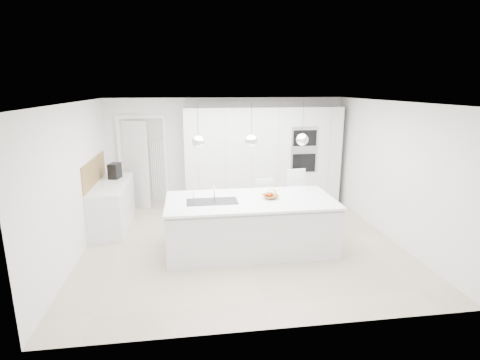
{
  "coord_description": "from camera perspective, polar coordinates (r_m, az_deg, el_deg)",
  "views": [
    {
      "loc": [
        -0.91,
        -6.22,
        2.75
      ],
      "look_at": [
        0.0,
        0.3,
        1.1
      ],
      "focal_mm": 28.0,
      "sensor_mm": 36.0,
      "label": 1
    }
  ],
  "objects": [
    {
      "name": "wall_back",
      "position": [
        8.89,
        -1.98,
        4.36
      ],
      "size": [
        5.5,
        0.0,
        5.5
      ],
      "primitive_type": "plane",
      "rotation": [
        1.57,
        0.0,
        0.0
      ],
      "color": "white",
      "rests_on": "ground"
    },
    {
      "name": "island_sink",
      "position": [
        6.23,
        -4.25,
        -4.0
      ],
      "size": [
        0.84,
        0.44,
        0.18
      ],
      "primitive_type": null,
      "color": "#3F3F42",
      "rests_on": "island_worktop"
    },
    {
      "name": "left_base_cabinets",
      "position": [
        7.92,
        -18.83,
        -3.73
      ],
      "size": [
        0.6,
        1.8,
        0.86
      ],
      "primitive_type": "cube",
      "color": "white",
      "rests_on": "floor"
    },
    {
      "name": "wall_left",
      "position": [
        6.65,
        -23.77,
        -0.17
      ],
      "size": [
        0.0,
        5.0,
        5.0
      ],
      "primitive_type": "plane",
      "rotation": [
        1.57,
        0.0,
        1.57
      ],
      "color": "white",
      "rests_on": "ground"
    },
    {
      "name": "apple_a",
      "position": [
        6.34,
        4.77,
        -2.28
      ],
      "size": [
        0.08,
        0.08,
        0.08
      ],
      "primitive_type": "sphere",
      "color": "#AB1700",
      "rests_on": "fruit_bowl"
    },
    {
      "name": "bar_stool_left",
      "position": [
        7.25,
        3.84,
        -4.0
      ],
      "size": [
        0.33,
        0.46,
        1.01
      ],
      "primitive_type": null,
      "rotation": [
        0.0,
        0.0,
        -0.0
      ],
      "color": "white",
      "rests_on": "floor"
    },
    {
      "name": "bar_stool_right",
      "position": [
        7.44,
        8.76,
        -3.03
      ],
      "size": [
        0.44,
        0.57,
        1.16
      ],
      "primitive_type": null,
      "rotation": [
        0.0,
        0.0,
        0.11
      ],
      "color": "white",
      "rests_on": "floor"
    },
    {
      "name": "tall_cabinets",
      "position": [
        8.74,
        3.47,
        3.5
      ],
      "size": [
        3.6,
        0.6,
        2.3
      ],
      "primitive_type": "cube",
      "color": "white",
      "rests_on": "floor"
    },
    {
      "name": "radiator",
      "position": [
        8.91,
        -12.41,
        1.44
      ],
      "size": [
        0.32,
        0.04,
        1.4
      ],
      "primitive_type": null,
      "color": "white",
      "rests_on": "floor"
    },
    {
      "name": "island_tap",
      "position": [
        6.36,
        -3.96,
        -1.46
      ],
      "size": [
        0.02,
        0.02,
        0.3
      ],
      "primitive_type": "cylinder",
      "color": "white",
      "rests_on": "island_worktop"
    },
    {
      "name": "apple_b",
      "position": [
        6.33,
        4.2,
        -2.27
      ],
      "size": [
        0.09,
        0.09,
        0.09
      ],
      "primitive_type": "sphere",
      "color": "#AB1700",
      "rests_on": "fruit_bowl"
    },
    {
      "name": "island_base",
      "position": [
        6.44,
        1.64,
        -7.06
      ],
      "size": [
        2.8,
        1.2,
        0.86
      ],
      "primitive_type": "cube",
      "color": "white",
      "rests_on": "floor"
    },
    {
      "name": "hallway_door",
      "position": [
        8.9,
        -16.14,
        2.22
      ],
      "size": [
        0.76,
        0.38,
        2.0
      ],
      "primitive_type": "cube",
      "rotation": [
        0.0,
        0.0,
        -0.44
      ],
      "color": "white",
      "rests_on": "floor"
    },
    {
      "name": "ceiling",
      "position": [
        6.29,
        0.39,
        11.8
      ],
      "size": [
        5.5,
        5.5,
        0.0
      ],
      "primitive_type": "plane",
      "rotation": [
        3.14,
        0.0,
        0.0
      ],
      "color": "white",
      "rests_on": "wall_back"
    },
    {
      "name": "island_worktop",
      "position": [
        6.34,
        1.59,
        -3.1
      ],
      "size": [
        2.84,
        1.4,
        0.04
      ],
      "primitive_type": "cube",
      "color": "white",
      "rests_on": "island_base"
    },
    {
      "name": "pendant_mid",
      "position": [
        6.06,
        1.73,
        6.01
      ],
      "size": [
        0.2,
        0.2,
        0.2
      ],
      "primitive_type": "sphere",
      "color": "white",
      "rests_on": "ceiling"
    },
    {
      "name": "banana_bunch",
      "position": [
        6.34,
        4.76,
        -1.87
      ],
      "size": [
        0.23,
        0.17,
        0.21
      ],
      "primitive_type": "torus",
      "rotation": [
        1.22,
        0.0,
        0.35
      ],
      "color": "yellow",
      "rests_on": "fruit_bowl"
    },
    {
      "name": "doorway_frame",
      "position": [
        8.92,
        -14.51,
        2.47
      ],
      "size": [
        1.11,
        0.08,
        2.13
      ],
      "primitive_type": null,
      "color": "white",
      "rests_on": "floor"
    },
    {
      "name": "oven_stack",
      "position": [
        8.63,
        9.79,
        4.54
      ],
      "size": [
        0.62,
        0.04,
        1.05
      ],
      "primitive_type": null,
      "color": "#A5A5A8",
      "rests_on": "tall_cabinets"
    },
    {
      "name": "floor",
      "position": [
        6.86,
        0.35,
        -9.56
      ],
      "size": [
        5.5,
        5.5,
        0.0
      ],
      "primitive_type": "plane",
      "color": "#BBA993",
      "rests_on": "ground"
    },
    {
      "name": "left_worktop",
      "position": [
        7.8,
        -19.09,
        -0.58
      ],
      "size": [
        0.62,
        1.82,
        0.04
      ],
      "primitive_type": "cube",
      "color": "white",
      "rests_on": "left_base_cabinets"
    },
    {
      "name": "oak_backsplash",
      "position": [
        7.8,
        -21.32,
        1.27
      ],
      "size": [
        0.02,
        1.8,
        0.5
      ],
      "primitive_type": "cube",
      "color": "olive",
      "rests_on": "wall_left"
    },
    {
      "name": "apple_c",
      "position": [
        6.34,
        4.7,
        -2.31
      ],
      "size": [
        0.08,
        0.08,
        0.08
      ],
      "primitive_type": "sphere",
      "color": "#AB1700",
      "rests_on": "fruit_bowl"
    },
    {
      "name": "pendant_right",
      "position": [
        6.26,
        9.47,
        6.08
      ],
      "size": [
        0.2,
        0.2,
        0.2
      ],
      "primitive_type": "sphere",
      "color": "white",
      "rests_on": "ceiling"
    },
    {
      "name": "espresso_machine",
      "position": [
        8.14,
        -18.54,
        1.34
      ],
      "size": [
        0.25,
        0.33,
        0.31
      ],
      "primitive_type": "cube",
      "rotation": [
        0.0,
        0.0,
        -0.24
      ],
      "color": "black",
      "rests_on": "left_worktop"
    },
    {
      "name": "fruit_bowl",
      "position": [
        6.38,
        4.68,
        -2.52
      ],
      "size": [
        0.31,
        0.31,
        0.07
      ],
      "primitive_type": "imported",
      "rotation": [
        0.0,
        0.0,
        0.17
      ],
      "color": "olive",
      "rests_on": "island_worktop"
    },
    {
      "name": "pendant_left",
      "position": [
        5.98,
        -6.36,
        5.81
      ],
      "size": [
        0.2,
        0.2,
        0.2
      ],
      "primitive_type": "sphere",
      "color": "white",
      "rests_on": "ceiling"
    }
  ]
}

